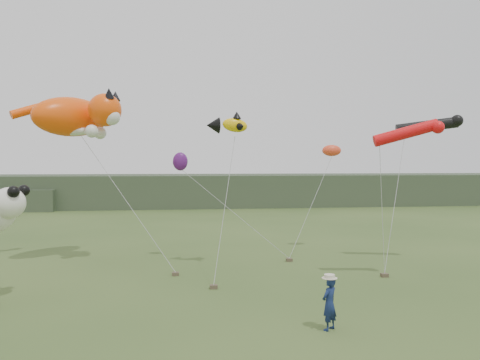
% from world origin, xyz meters
% --- Properties ---
extents(ground, '(120.00, 120.00, 0.00)m').
position_xyz_m(ground, '(0.00, 0.00, 0.00)').
color(ground, '#385123').
rests_on(ground, ground).
extents(headland, '(90.00, 13.00, 4.00)m').
position_xyz_m(headland, '(-3.11, 44.69, 1.92)').
color(headland, '#2D3D28').
rests_on(headland, ground).
extents(festival_attendant, '(0.76, 0.73, 1.76)m').
position_xyz_m(festival_attendant, '(1.57, -2.11, 0.88)').
color(festival_attendant, '#14224D').
rests_on(festival_attendant, ground).
extents(sandbag_anchors, '(17.29, 7.01, 0.17)m').
position_xyz_m(sandbag_anchors, '(-1.30, 4.92, 0.08)').
color(sandbag_anchors, brown).
rests_on(sandbag_anchors, ground).
extents(cat_kite, '(6.39, 5.09, 2.72)m').
position_xyz_m(cat_kite, '(-8.86, 10.14, 8.13)').
color(cat_kite, '#FF500A').
rests_on(cat_kite, ground).
extents(fish_kite, '(2.24, 1.48, 1.14)m').
position_xyz_m(fish_kite, '(-0.85, 7.42, 7.51)').
color(fish_kite, yellow).
rests_on(fish_kite, ground).
extents(tube_kites, '(6.40, 5.17, 1.88)m').
position_xyz_m(tube_kites, '(9.21, 5.89, 7.34)').
color(tube_kites, black).
rests_on(tube_kites, ground).
extents(misc_kites, '(10.62, 2.57, 1.59)m').
position_xyz_m(misc_kites, '(2.09, 11.12, 6.01)').
color(misc_kites, '#F64625').
rests_on(misc_kites, ground).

